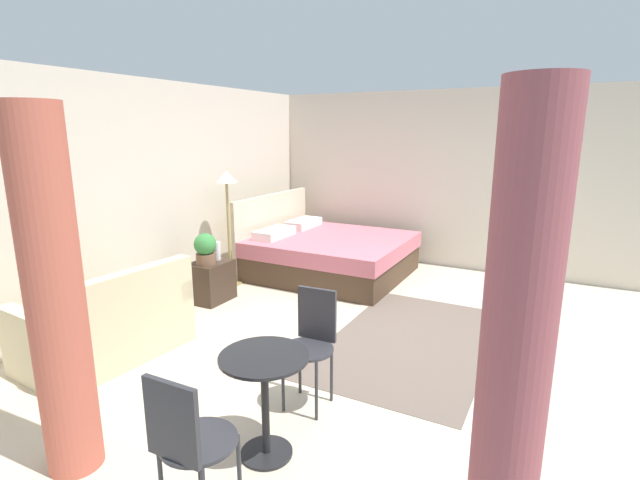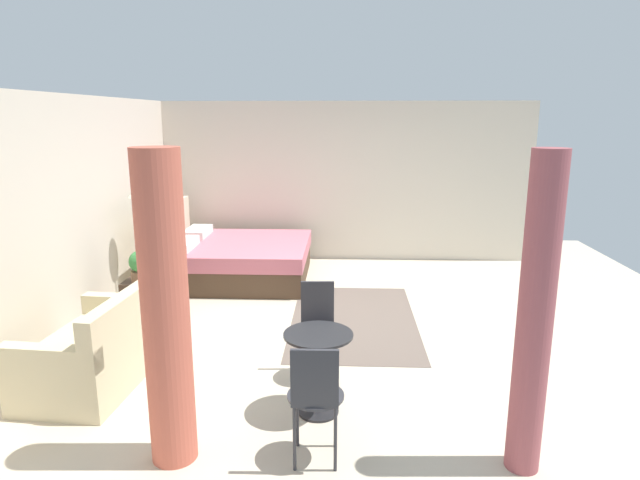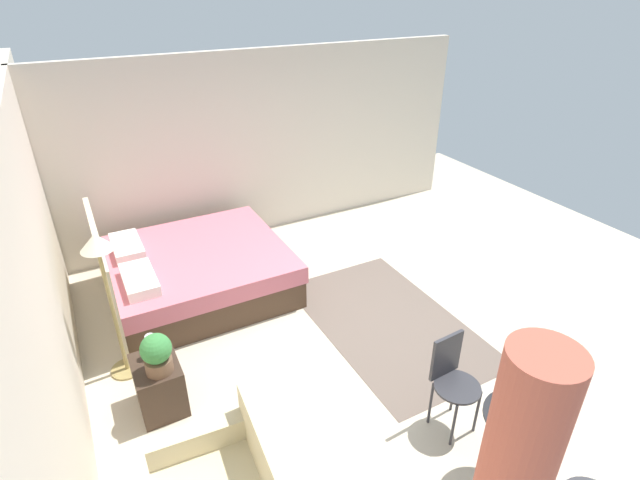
{
  "view_description": "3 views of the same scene",
  "coord_description": "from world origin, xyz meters",
  "px_view_note": "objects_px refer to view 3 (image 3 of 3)",
  "views": [
    {
      "loc": [
        -4.2,
        -1.34,
        2.04
      ],
      "look_at": [
        -0.25,
        0.77,
        0.99
      ],
      "focal_mm": 26.37,
      "sensor_mm": 36.0,
      "label": 1
    },
    {
      "loc": [
        -6.01,
        0.01,
        2.39
      ],
      "look_at": [
        0.29,
        0.3,
        0.92
      ],
      "focal_mm": 30.07,
      "sensor_mm": 36.0,
      "label": 2
    },
    {
      "loc": [
        -3.52,
        2.65,
        3.47
      ],
      "look_at": [
        0.73,
        0.38,
        0.85
      ],
      "focal_mm": 27.5,
      "sensor_mm": 36.0,
      "label": 3
    }
  ],
  "objects_px": {
    "potted_plant": "(157,353)",
    "cafe_chair_near_couch": "(451,374)",
    "floor_lamp": "(102,268)",
    "nightstand": "(159,385)",
    "vase": "(151,346)",
    "bed": "(193,271)",
    "balcony_table": "(518,438)"
  },
  "relations": [
    {
      "from": "bed",
      "to": "floor_lamp",
      "type": "relative_size",
      "value": 1.36
    },
    {
      "from": "potted_plant",
      "to": "vase",
      "type": "bearing_deg",
      "value": 3.19
    },
    {
      "from": "bed",
      "to": "vase",
      "type": "bearing_deg",
      "value": 153.85
    },
    {
      "from": "potted_plant",
      "to": "balcony_table",
      "type": "height_order",
      "value": "potted_plant"
    },
    {
      "from": "balcony_table",
      "to": "cafe_chair_near_couch",
      "type": "xyz_separation_m",
      "value": [
        0.68,
        0.04,
        0.06
      ]
    },
    {
      "from": "bed",
      "to": "balcony_table",
      "type": "xyz_separation_m",
      "value": [
        -3.67,
        -1.43,
        0.17
      ]
    },
    {
      "from": "floor_lamp",
      "to": "balcony_table",
      "type": "bearing_deg",
      "value": -137.85
    },
    {
      "from": "balcony_table",
      "to": "vase",
      "type": "bearing_deg",
      "value": 45.44
    },
    {
      "from": "cafe_chair_near_couch",
      "to": "floor_lamp",
      "type": "bearing_deg",
      "value": 50.15
    },
    {
      "from": "potted_plant",
      "to": "cafe_chair_near_couch",
      "type": "xyz_separation_m",
      "value": [
        -1.24,
        -2.13,
        -0.15
      ]
    },
    {
      "from": "nightstand",
      "to": "potted_plant",
      "type": "xyz_separation_m",
      "value": [
        -0.1,
        -0.03,
        0.44
      ]
    },
    {
      "from": "potted_plant",
      "to": "cafe_chair_near_couch",
      "type": "relative_size",
      "value": 0.42
    },
    {
      "from": "bed",
      "to": "nightstand",
      "type": "relative_size",
      "value": 4.21
    },
    {
      "from": "potted_plant",
      "to": "floor_lamp",
      "type": "bearing_deg",
      "value": 18.05
    },
    {
      "from": "balcony_table",
      "to": "cafe_chair_near_couch",
      "type": "bearing_deg",
      "value": 3.32
    },
    {
      "from": "bed",
      "to": "cafe_chair_near_couch",
      "type": "xyz_separation_m",
      "value": [
        -2.98,
        -1.39,
        0.23
      ]
    },
    {
      "from": "potted_plant",
      "to": "cafe_chair_near_couch",
      "type": "bearing_deg",
      "value": -120.29
    },
    {
      "from": "nightstand",
      "to": "floor_lamp",
      "type": "xyz_separation_m",
      "value": [
        0.63,
        0.21,
        0.95
      ]
    },
    {
      "from": "bed",
      "to": "floor_lamp",
      "type": "bearing_deg",
      "value": 136.06
    },
    {
      "from": "nightstand",
      "to": "balcony_table",
      "type": "relative_size",
      "value": 0.71
    },
    {
      "from": "nightstand",
      "to": "floor_lamp",
      "type": "distance_m",
      "value": 1.16
    },
    {
      "from": "vase",
      "to": "balcony_table",
      "type": "height_order",
      "value": "vase"
    },
    {
      "from": "floor_lamp",
      "to": "cafe_chair_near_couch",
      "type": "xyz_separation_m",
      "value": [
        -1.97,
        -2.37,
        -0.66
      ]
    },
    {
      "from": "potted_plant",
      "to": "vase",
      "type": "relative_size",
      "value": 1.66
    },
    {
      "from": "vase",
      "to": "floor_lamp",
      "type": "xyz_separation_m",
      "value": [
        0.51,
        0.23,
        0.59
      ]
    },
    {
      "from": "nightstand",
      "to": "balcony_table",
      "type": "height_order",
      "value": "balcony_table"
    },
    {
      "from": "potted_plant",
      "to": "floor_lamp",
      "type": "xyz_separation_m",
      "value": [
        0.73,
        0.24,
        0.51
      ]
    },
    {
      "from": "potted_plant",
      "to": "vase",
      "type": "distance_m",
      "value": 0.23
    },
    {
      "from": "nightstand",
      "to": "vase",
      "type": "xyz_separation_m",
      "value": [
        0.12,
        -0.01,
        0.36
      ]
    },
    {
      "from": "nightstand",
      "to": "cafe_chair_near_couch",
      "type": "distance_m",
      "value": 2.55
    },
    {
      "from": "potted_plant",
      "to": "floor_lamp",
      "type": "distance_m",
      "value": 0.92
    },
    {
      "from": "nightstand",
      "to": "potted_plant",
      "type": "height_order",
      "value": "potted_plant"
    }
  ]
}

